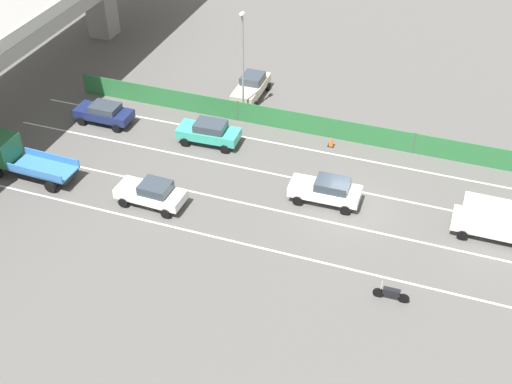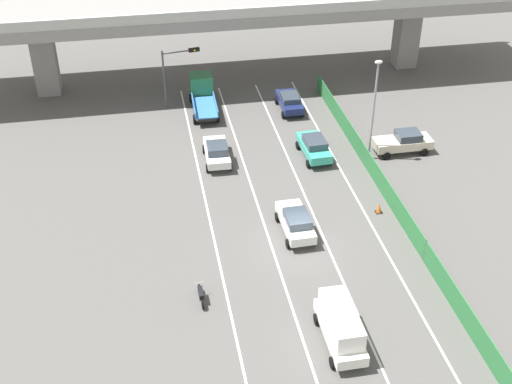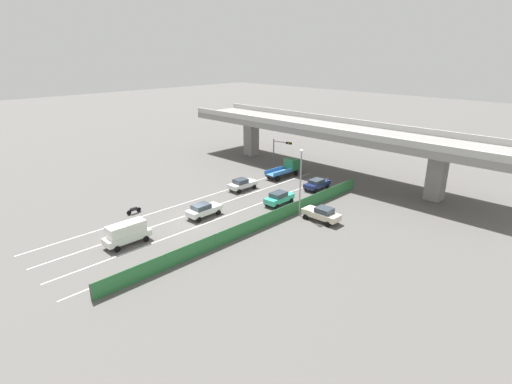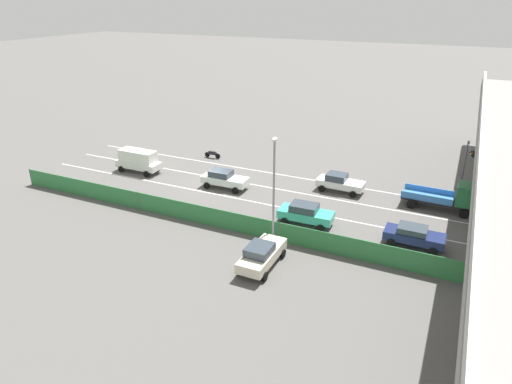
% 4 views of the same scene
% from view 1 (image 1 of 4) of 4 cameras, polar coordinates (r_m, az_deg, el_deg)
% --- Properties ---
extents(ground_plane, '(300.00, 300.00, 0.00)m').
position_cam_1_polar(ground_plane, '(42.13, 7.72, -1.25)').
color(ground_plane, '#565451').
extents(lane_line_left_edge, '(0.14, 43.07, 0.01)m').
position_cam_1_polar(lane_line_left_edge, '(38.78, 0.78, -4.88)').
color(lane_line_left_edge, silver).
rests_on(lane_line_left_edge, ground).
extents(lane_line_mid_left, '(0.14, 43.07, 0.01)m').
position_cam_1_polar(lane_line_mid_left, '(41.37, 2.39, -1.70)').
color(lane_line_mid_left, silver).
rests_on(lane_line_mid_left, ground).
extents(lane_line_mid_right, '(0.14, 43.07, 0.01)m').
position_cam_1_polar(lane_line_mid_right, '(44.11, 3.80, 1.09)').
color(lane_line_mid_right, silver).
rests_on(lane_line_mid_right, ground).
extents(lane_line_right_edge, '(0.14, 43.07, 0.01)m').
position_cam_1_polar(lane_line_right_edge, '(46.97, 5.04, 3.56)').
color(lane_line_right_edge, silver).
rests_on(lane_line_right_edge, ground).
extents(green_fence, '(0.10, 39.17, 1.60)m').
position_cam_1_polar(green_fence, '(48.17, 5.72, 5.59)').
color(green_fence, '#2D753D').
rests_on(green_fence, ground).
extents(car_hatchback_white, '(2.11, 4.42, 1.68)m').
position_cam_1_polar(car_hatchback_white, '(41.88, -8.91, -0.06)').
color(car_hatchback_white, silver).
rests_on(car_hatchback_white, ground).
extents(car_sedan_white, '(2.04, 4.50, 1.72)m').
position_cam_1_polar(car_sedan_white, '(41.80, 6.07, 0.19)').
color(car_sedan_white, white).
rests_on(car_sedan_white, ground).
extents(car_van_white, '(1.95, 4.84, 2.33)m').
position_cam_1_polar(car_van_white, '(41.19, 19.84, -2.22)').
color(car_van_white, silver).
rests_on(car_van_white, ground).
extents(car_sedan_navy, '(1.98, 4.28, 1.55)m').
position_cam_1_polar(car_sedan_navy, '(50.69, -12.86, 6.64)').
color(car_sedan_navy, navy).
rests_on(car_sedan_navy, ground).
extents(car_taxi_teal, '(2.12, 4.44, 1.71)m').
position_cam_1_polar(car_taxi_teal, '(47.19, -4.04, 5.16)').
color(car_taxi_teal, teal).
rests_on(car_taxi_teal, ground).
extents(flatbed_truck_blue, '(2.40, 6.27, 2.59)m').
position_cam_1_polar(flatbed_truck_blue, '(46.68, -19.95, 2.91)').
color(flatbed_truck_blue, black).
rests_on(flatbed_truck_blue, ground).
extents(motorcycle, '(0.60, 1.95, 0.93)m').
position_cam_1_polar(motorcycle, '(36.33, 11.50, -8.50)').
color(motorcycle, black).
rests_on(motorcycle, ground).
extents(parked_sedan_cream, '(4.63, 2.02, 1.77)m').
position_cam_1_polar(parked_sedan_cream, '(52.78, -0.41, 9.04)').
color(parked_sedan_cream, beige).
rests_on(parked_sedan_cream, ground).
extents(street_lamp, '(0.60, 0.36, 8.26)m').
position_cam_1_polar(street_lamp, '(48.32, -1.14, 11.49)').
color(street_lamp, gray).
rests_on(street_lamp, ground).
extents(traffic_cone, '(0.47, 0.47, 0.74)m').
position_cam_1_polar(traffic_cone, '(47.41, 6.47, 4.30)').
color(traffic_cone, orange).
rests_on(traffic_cone, ground).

